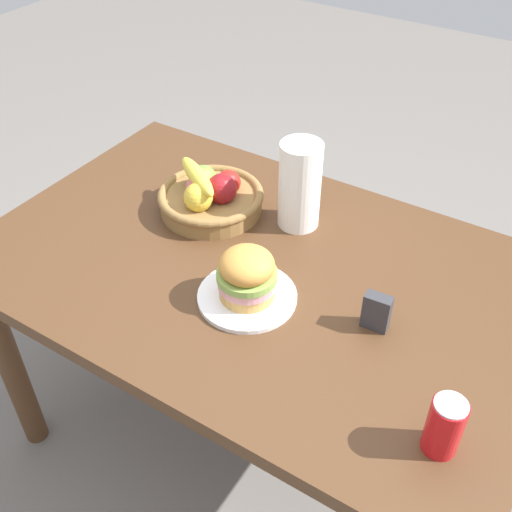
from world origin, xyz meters
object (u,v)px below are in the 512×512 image
object	(u,v)px
soda_can	(444,426)
fruit_basket	(210,196)
sandwich	(247,274)
napkin_holder	(376,312)
plate	(247,296)
paper_towel_roll	(300,185)

from	to	relation	value
soda_can	fruit_basket	distance (m)	0.88
fruit_basket	sandwich	bearing A→B (deg)	-41.34
fruit_basket	napkin_holder	size ratio (longest dim) A/B	3.22
plate	paper_towel_roll	xyz separation A→B (m)	(-0.04, 0.32, 0.11)
sandwich	paper_towel_roll	bearing A→B (deg)	97.76
soda_can	napkin_holder	size ratio (longest dim) A/B	1.40
plate	fruit_basket	size ratio (longest dim) A/B	0.80
fruit_basket	paper_towel_roll	xyz separation A→B (m)	(0.23, 0.08, 0.07)
sandwich	paper_towel_roll	xyz separation A→B (m)	(-0.04, 0.32, 0.05)
sandwich	fruit_basket	bearing A→B (deg)	138.66
fruit_basket	paper_towel_roll	world-z (taller)	paper_towel_roll
paper_towel_roll	napkin_holder	xyz separation A→B (m)	(0.33, -0.25, -0.07)
paper_towel_roll	napkin_holder	size ratio (longest dim) A/B	2.67
plate	napkin_holder	world-z (taller)	napkin_holder
plate	soda_can	bearing A→B (deg)	-15.69
sandwich	soda_can	distance (m)	0.53
fruit_basket	napkin_holder	bearing A→B (deg)	-16.65
plate	sandwich	size ratio (longest dim) A/B	1.67
plate	paper_towel_roll	world-z (taller)	paper_towel_roll
plate	paper_towel_roll	bearing A→B (deg)	97.76
soda_can	napkin_holder	world-z (taller)	soda_can
plate	soda_can	distance (m)	0.53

